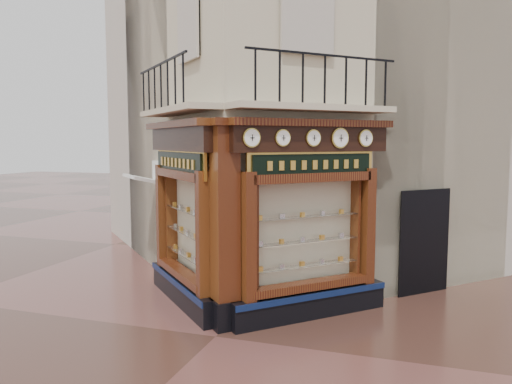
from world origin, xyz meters
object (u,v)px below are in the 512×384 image
at_px(clock_d, 340,138).
at_px(signboard_right, 313,165).
at_px(clock_b, 283,138).
at_px(awning, 146,278).
at_px(signboard_left, 179,163).
at_px(clock_a, 252,138).
at_px(clock_e, 366,138).
at_px(corner_pilaster, 225,227).
at_px(clock_c, 313,138).

xyz_separation_m(clock_d, signboard_right, (-0.47, -0.31, -0.52)).
relative_size(clock_b, awning, 0.24).
bearing_deg(clock_b, signboard_left, 121.14).
relative_size(clock_a, clock_d, 0.87).
xyz_separation_m(clock_d, clock_e, (0.45, 0.45, 0.00)).
bearing_deg(signboard_right, awning, 116.84).
xyz_separation_m(corner_pilaster, signboard_left, (-1.46, 1.01, 1.15)).
distance_m(clock_a, clock_d, 1.95).
bearing_deg(clock_a, signboard_left, 107.01).
height_order(clock_e, awning, clock_e).
bearing_deg(clock_a, clock_e, 0.00).
xyz_separation_m(clock_e, awning, (-5.66, 0.79, -3.62)).
distance_m(clock_c, signboard_left, 3.00).
bearing_deg(clock_c, awning, 115.52).
distance_m(corner_pilaster, clock_a, 1.76).
distance_m(clock_e, awning, 6.76).
height_order(clock_e, signboard_left, clock_e).
distance_m(corner_pilaster, signboard_left, 2.12).
height_order(corner_pilaster, signboard_left, corner_pilaster).
distance_m(clock_e, signboard_left, 3.95).
bearing_deg(clock_a, clock_b, -0.00).
bearing_deg(clock_c, signboard_right, 56.03).
relative_size(clock_d, clock_e, 1.16).
bearing_deg(signboard_left, clock_d, -129.72).
height_order(corner_pilaster, clock_e, corner_pilaster).
distance_m(clock_d, signboard_left, 3.45).
distance_m(clock_b, clock_e, 1.94).
xyz_separation_m(corner_pilaster, signboard_right, (1.46, 1.01, 1.15)).
xyz_separation_m(corner_pilaster, clock_a, (0.55, -0.05, 1.67)).
distance_m(clock_d, signboard_right, 0.77).
xyz_separation_m(corner_pilaster, clock_b, (1.01, 0.40, 1.67)).
bearing_deg(signboard_right, corner_pilaster, 169.75).
distance_m(clock_a, clock_c, 1.33).
xyz_separation_m(awning, signboard_left, (1.81, -1.55, 3.10)).
height_order(clock_c, clock_d, clock_d).
distance_m(clock_b, signboard_left, 2.60).
height_order(clock_a, clock_c, clock_a).
bearing_deg(clock_c, clock_e, -0.00).
xyz_separation_m(clock_b, signboard_left, (-2.47, 0.61, -0.52)).
relative_size(clock_c, awning, 0.25).
xyz_separation_m(clock_e, signboard_left, (-3.84, -0.76, -0.52)).
height_order(corner_pilaster, clock_a, corner_pilaster).
height_order(clock_b, awning, clock_b).
height_order(clock_a, clock_d, clock_d).
bearing_deg(clock_e, clock_b, -180.00).
xyz_separation_m(clock_d, awning, (-5.20, 1.24, -3.62)).
bearing_deg(clock_e, clock_a, -180.00).
height_order(clock_b, clock_d, clock_d).
distance_m(clock_a, signboard_left, 2.34).
height_order(clock_a, signboard_left, clock_a).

